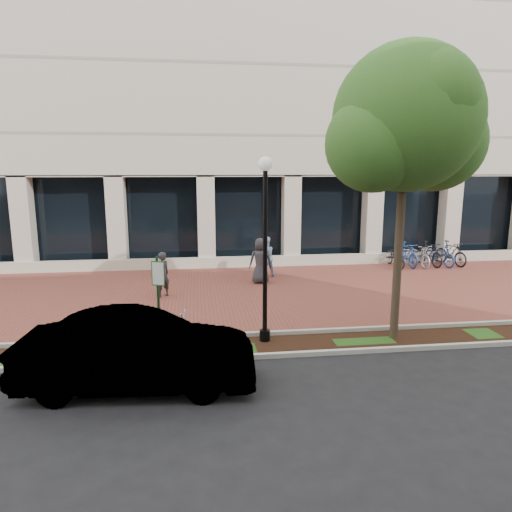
{
  "coord_description": "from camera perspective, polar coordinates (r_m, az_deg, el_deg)",
  "views": [
    {
      "loc": [
        -2.42,
        -16.22,
        4.47
      ],
      "look_at": [
        -0.41,
        -0.8,
        1.52
      ],
      "focal_mm": 32.0,
      "sensor_mm": 36.0,
      "label": 1
    }
  ],
  "objects": [
    {
      "name": "bike_rack_cluster",
      "position": [
        22.83,
        20.15,
        0.17
      ],
      "size": [
        3.61,
        2.08,
        1.15
      ],
      "rotation": [
        0.0,
        0.0,
        0.11
      ],
      "color": "black",
      "rests_on": "ground"
    },
    {
      "name": "ground",
      "position": [
        17.0,
        1.04,
        -4.51
      ],
      "size": [
        120.0,
        120.0,
        0.0
      ],
      "primitive_type": "plane",
      "color": "black",
      "rests_on": "ground"
    },
    {
      "name": "street_tree",
      "position": [
        12.37,
        18.4,
        14.96
      ],
      "size": [
        4.37,
        3.64,
        7.55
      ],
      "color": "#4D3D2C",
      "rests_on": "ground"
    },
    {
      "name": "brick_plaza",
      "position": [
        17.0,
        1.04,
        -4.5
      ],
      "size": [
        40.0,
        9.0,
        0.01
      ],
      "primitive_type": "cube",
      "color": "brown",
      "rests_on": "ground"
    },
    {
      "name": "curb_street_side",
      "position": [
        11.4,
        5.56,
        -12.1
      ],
      "size": [
        40.0,
        0.12,
        0.12
      ],
      "primitive_type": "cube",
      "color": "#B3B3A9",
      "rests_on": "ground"
    },
    {
      "name": "lamppost",
      "position": [
        11.62,
        1.15,
        1.94
      ],
      "size": [
        0.36,
        0.36,
        4.79
      ],
      "color": "black",
      "rests_on": "ground"
    },
    {
      "name": "bollard",
      "position": [
        21.46,
        17.46,
        -0.49
      ],
      "size": [
        0.12,
        0.12,
        0.94
      ],
      "color": "#B7B7BC",
      "rests_on": "ground"
    },
    {
      "name": "pedestrian_right",
      "position": [
        18.11,
        0.55,
        -0.59
      ],
      "size": [
        0.9,
        0.6,
        1.83
      ],
      "primitive_type": "imported",
      "rotation": [
        0.0,
        0.0,
        3.12
      ],
      "color": "#2A2B30",
      "rests_on": "ground"
    },
    {
      "name": "near_office_building",
      "position": [
        27.38,
        -2.36,
        22.49
      ],
      "size": [
        40.0,
        12.12,
        16.0
      ],
      "color": "beige",
      "rests_on": "ground"
    },
    {
      "name": "curb_plaza_side",
      "position": [
        12.76,
        4.04,
        -9.52
      ],
      "size": [
        40.0,
        0.12,
        0.12
      ],
      "primitive_type": "cube",
      "color": "#B3B3A9",
      "rests_on": "ground"
    },
    {
      "name": "locked_bicycle",
      "position": [
        11.82,
        -11.51,
        -9.02
      ],
      "size": [
        2.09,
        1.13,
        1.04
      ],
      "primitive_type": "imported",
      "rotation": [
        0.0,
        0.0,
        1.34
      ],
      "color": "#B5B5BA",
      "rests_on": "ground"
    },
    {
      "name": "parking_sign",
      "position": [
        11.58,
        -12.15,
        -4.25
      ],
      "size": [
        0.34,
        0.07,
        2.39
      ],
      "rotation": [
        0.0,
        0.0,
        -0.4
      ],
      "color": "#143718",
      "rests_on": "ground"
    },
    {
      "name": "pedestrian_mid",
      "position": [
        19.2,
        1.18,
        -0.1
      ],
      "size": [
        0.99,
        0.86,
        1.72
      ],
      "primitive_type": "imported",
      "rotation": [
        0.0,
        0.0,
        3.43
      ],
      "color": "#88A6CA",
      "rests_on": "ground"
    },
    {
      "name": "pedestrian_left",
      "position": [
        16.52,
        -11.66,
        -2.28
      ],
      "size": [
        0.71,
        0.68,
        1.63
      ],
      "primitive_type": "imported",
      "rotation": [
        0.0,
        0.0,
        3.82
      ],
      "color": "#29282D",
      "rests_on": "ground"
    },
    {
      "name": "sedan_near_curb",
      "position": [
        9.88,
        -14.54,
        -11.52
      ],
      "size": [
        4.9,
        2.02,
        1.58
      ],
      "primitive_type": "imported",
      "rotation": [
        0.0,
        0.0,
        1.5
      ],
      "color": "#B9BABE",
      "rests_on": "ground"
    },
    {
      "name": "planting_strip",
      "position": [
        12.09,
        4.75,
        -10.98
      ],
      "size": [
        40.0,
        1.5,
        0.01
      ],
      "primitive_type": "cube",
      "color": "black",
      "rests_on": "ground"
    }
  ]
}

